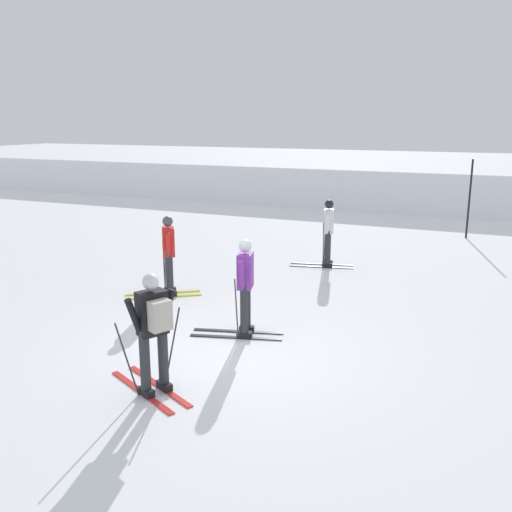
{
  "coord_description": "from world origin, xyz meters",
  "views": [
    {
      "loc": [
        3.71,
        -7.52,
        3.68
      ],
      "look_at": [
        -0.74,
        2.88,
        0.9
      ],
      "focal_mm": 39.39,
      "sensor_mm": 36.0,
      "label": 1
    }
  ],
  "objects_px": {
    "skier_purple": "(245,285)",
    "skier_red": "(168,253)",
    "skier_black": "(154,328)",
    "skier_white": "(328,231)",
    "trail_marker_pole": "(469,199)"
  },
  "relations": [
    {
      "from": "skier_black",
      "to": "skier_red",
      "type": "relative_size",
      "value": 1.0
    },
    {
      "from": "skier_black",
      "to": "trail_marker_pole",
      "type": "xyz_separation_m",
      "value": [
        3.29,
        12.66,
        0.28
      ]
    },
    {
      "from": "skier_white",
      "to": "skier_purple",
      "type": "bearing_deg",
      "value": -89.88
    },
    {
      "from": "skier_black",
      "to": "skier_white",
      "type": "height_order",
      "value": "same"
    },
    {
      "from": "skier_black",
      "to": "trail_marker_pole",
      "type": "distance_m",
      "value": 13.08
    },
    {
      "from": "skier_purple",
      "to": "skier_red",
      "type": "bearing_deg",
      "value": 148.88
    },
    {
      "from": "skier_white",
      "to": "skier_red",
      "type": "bearing_deg",
      "value": -123.53
    },
    {
      "from": "skier_red",
      "to": "skier_purple",
      "type": "relative_size",
      "value": 1.0
    },
    {
      "from": "skier_black",
      "to": "skier_red",
      "type": "height_order",
      "value": "same"
    },
    {
      "from": "skier_black",
      "to": "skier_red",
      "type": "distance_m",
      "value": 4.47
    },
    {
      "from": "skier_black",
      "to": "skier_purple",
      "type": "height_order",
      "value": "same"
    },
    {
      "from": "skier_black",
      "to": "trail_marker_pole",
      "type": "height_order",
      "value": "trail_marker_pole"
    },
    {
      "from": "skier_white",
      "to": "skier_red",
      "type": "xyz_separation_m",
      "value": [
        -2.42,
        -3.65,
        -0.0
      ]
    },
    {
      "from": "skier_black",
      "to": "skier_red",
      "type": "xyz_separation_m",
      "value": [
        -2.19,
        3.9,
        -0.04
      ]
    },
    {
      "from": "skier_black",
      "to": "skier_purple",
      "type": "relative_size",
      "value": 1.0
    }
  ]
}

